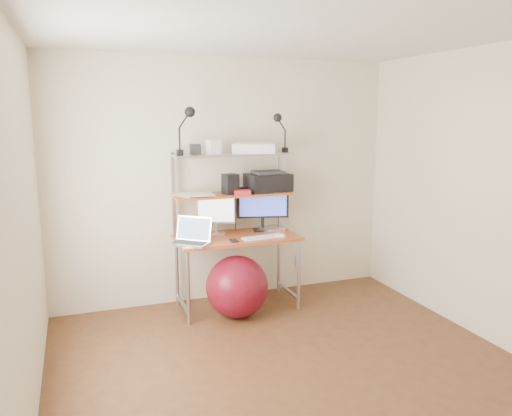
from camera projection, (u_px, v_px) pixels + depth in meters
The scene contains 20 objects.
room at pixel (299, 212), 3.52m from camera, with size 3.60×3.60×3.60m.
computer_desk at pixel (235, 214), 4.96m from camera, with size 1.20×0.60×1.57m.
wall_outlet at pixel (299, 261), 5.63m from camera, with size 0.08×0.01×0.12m, color white.
monitor_silver at pixel (216, 212), 4.99m from camera, with size 0.38×0.19×0.44m.
monitor_black at pixel (263, 205), 5.14m from camera, with size 0.53×0.20×0.54m.
laptop at pixel (192, 238), 4.67m from camera, with size 0.45×0.44×0.31m.
keyboard at pixel (264, 237), 4.88m from camera, with size 0.43×0.12×0.01m, color white.
mouse at pixel (279, 235), 4.92m from camera, with size 0.09×0.06×0.03m, color white.
mac_mini at pixel (271, 229), 5.17m from camera, with size 0.21×0.21×0.04m, color silver.
phone at pixel (234, 241), 4.75m from camera, with size 0.07×0.12×0.01m, color black.
printer at pixel (268, 182), 5.12m from camera, with size 0.45×0.32×0.21m.
nas_cube at pixel (230, 184), 4.94m from camera, with size 0.14×0.14×0.20m, color black.
red_box at pixel (242, 192), 4.91m from camera, with size 0.16×0.11×0.04m, color red.
scanner at pixel (253, 148), 4.95m from camera, with size 0.48×0.38×0.11m.
box_white at pixel (214, 147), 4.82m from camera, with size 0.12×0.10×0.14m, color white.
box_grey at pixel (195, 149), 4.82m from camera, with size 0.10×0.10×0.10m, color #303032.
clip_lamp_left at pixel (188, 120), 4.61m from camera, with size 0.18×0.10×0.45m.
clip_lamp_right at pixel (279, 124), 4.96m from camera, with size 0.16×0.09×0.39m.
exercise_ball at pixel (237, 287), 4.79m from camera, with size 0.60×0.60×0.60m, color maroon.
paper_stack at pixel (195, 194), 4.86m from camera, with size 0.40×0.36×0.02m.
Camera 1 is at (-1.47, -3.14, 1.94)m, focal length 35.00 mm.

